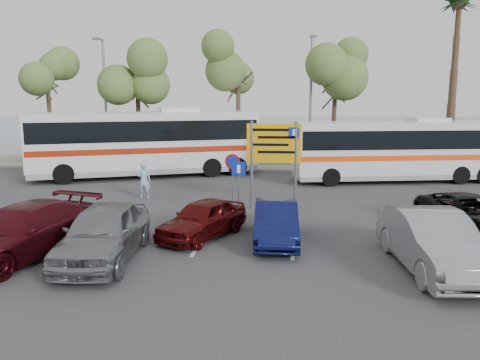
# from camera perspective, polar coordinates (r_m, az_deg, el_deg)

# --- Properties ---
(ground) EXTENTS (120.00, 120.00, 0.00)m
(ground) POSITION_cam_1_polar(r_m,az_deg,el_deg) (16.45, 0.28, -5.95)
(ground) COLOR #343436
(ground) RESTS_ON ground
(kerb_strip) EXTENTS (44.00, 2.40, 0.15)m
(kerb_strip) POSITION_cam_1_polar(r_m,az_deg,el_deg) (30.12, 2.64, 1.48)
(kerb_strip) COLOR gray
(kerb_strip) RESTS_ON ground
(seawall) EXTENTS (48.00, 0.80, 0.60)m
(seawall) POSITION_cam_1_polar(r_m,az_deg,el_deg) (32.07, 2.81, 2.40)
(seawall) COLOR #9F947F
(seawall) RESTS_ON ground
(sea) EXTENTS (140.00, 140.00, 0.00)m
(sea) POSITION_cam_1_polar(r_m,az_deg,el_deg) (75.90, 4.32, 6.52)
(sea) COLOR #44546D
(sea) RESTS_ON ground
(tree_far_left) EXTENTS (3.20, 3.20, 7.60)m
(tree_far_left) POSITION_cam_1_polar(r_m,az_deg,el_deg) (33.56, -22.51, 12.32)
(tree_far_left) COLOR #382619
(tree_far_left) RESTS_ON kerb_strip
(tree_left) EXTENTS (3.20, 3.20, 7.20)m
(tree_left) POSITION_cam_1_polar(r_m,az_deg,el_deg) (31.24, -12.45, 12.47)
(tree_left) COLOR #382619
(tree_left) RESTS_ON kerb_strip
(tree_mid) EXTENTS (3.20, 3.20, 8.00)m
(tree_mid) POSITION_cam_1_polar(r_m,az_deg,el_deg) (29.98, -0.21, 14.06)
(tree_mid) COLOR #382619
(tree_mid) RESTS_ON kerb_strip
(tree_right) EXTENTS (3.20, 3.20, 7.40)m
(tree_right) POSITION_cam_1_polar(r_m,az_deg,el_deg) (29.96, 11.59, 12.93)
(tree_right) COLOR #382619
(tree_right) RESTS_ON kerb_strip
(palm_tree) EXTENTS (4.80, 4.80, 11.20)m
(palm_tree) POSITION_cam_1_polar(r_m,az_deg,el_deg) (31.88, 25.16, 18.73)
(palm_tree) COLOR #382619
(palm_tree) RESTS_ON kerb_strip
(street_lamp_left) EXTENTS (0.45, 1.15, 8.01)m
(street_lamp_left) POSITION_cam_1_polar(r_m,az_deg,el_deg) (31.42, -16.15, 9.73)
(street_lamp_left) COLOR slate
(street_lamp_left) RESTS_ON kerb_strip
(street_lamp_right) EXTENTS (0.45, 1.15, 8.01)m
(street_lamp_right) POSITION_cam_1_polar(r_m,az_deg,el_deg) (29.32, 8.62, 10.02)
(street_lamp_right) COLOR slate
(street_lamp_right) RESTS_ON kerb_strip
(direction_sign) EXTENTS (2.20, 0.12, 3.60)m
(direction_sign) POSITION_cam_1_polar(r_m,az_deg,el_deg) (19.07, 4.15, 3.67)
(direction_sign) COLOR slate
(direction_sign) RESTS_ON ground
(sign_no_stop) EXTENTS (0.60, 0.08, 2.35)m
(sign_no_stop) POSITION_cam_1_polar(r_m,az_deg,el_deg) (18.49, -0.92, 0.82)
(sign_no_stop) COLOR slate
(sign_no_stop) RESTS_ON ground
(sign_parking) EXTENTS (0.50, 0.07, 2.25)m
(sign_parking) POSITION_cam_1_polar(r_m,az_deg,el_deg) (16.90, -0.16, -0.40)
(sign_parking) COLOR slate
(sign_parking) RESTS_ON ground
(lane_markings) EXTENTS (12.02, 4.20, 0.01)m
(lane_markings) POSITION_cam_1_polar(r_m,az_deg,el_deg) (15.64, -4.25, -6.81)
(lane_markings) COLOR silver
(lane_markings) RESTS_ON ground
(coach_bus_left) EXTENTS (12.86, 7.32, 3.98)m
(coach_bus_left) POSITION_cam_1_polar(r_m,az_deg,el_deg) (27.55, -11.36, 4.21)
(coach_bus_left) COLOR silver
(coach_bus_left) RESTS_ON ground
(coach_bus_right) EXTENTS (11.40, 4.38, 3.48)m
(coach_bus_right) POSITION_cam_1_polar(r_m,az_deg,el_deg) (26.77, 18.53, 3.23)
(coach_bus_right) COLOR silver
(coach_bus_right) RESTS_ON ground
(car_silver_a) EXTENTS (2.14, 4.75, 1.58)m
(car_silver_a) POSITION_cam_1_polar(r_m,az_deg,el_deg) (13.75, -16.28, -6.14)
(car_silver_a) COLOR slate
(car_silver_a) RESTS_ON ground
(car_blue) EXTENTS (1.45, 3.87, 1.26)m
(car_blue) POSITION_cam_1_polar(r_m,az_deg,el_deg) (14.88, 4.43, -5.18)
(car_blue) COLOR #0E1343
(car_blue) RESTS_ON ground
(car_maroon) EXTENTS (3.34, 5.52, 1.50)m
(car_maroon) POSITION_cam_1_polar(r_m,az_deg,el_deg) (14.80, -24.99, -5.72)
(car_maroon) COLOR #470B13
(car_maroon) RESTS_ON ground
(car_red) EXTENTS (2.93, 3.95, 1.25)m
(car_red) POSITION_cam_1_polar(r_m,az_deg,el_deg) (15.37, -4.57, -4.71)
(car_red) COLOR #4F0B0B
(car_red) RESTS_ON ground
(suv_black) EXTENTS (2.90, 4.76, 1.23)m
(suv_black) POSITION_cam_1_polar(r_m,az_deg,el_deg) (17.85, 26.12, -3.67)
(suv_black) COLOR black
(suv_black) RESTS_ON ground
(car_silver_b) EXTENTS (2.08, 4.88, 1.56)m
(car_silver_b) POSITION_cam_1_polar(r_m,az_deg,el_deg) (13.41, 22.45, -6.96)
(car_silver_b) COLOR gray
(car_silver_b) RESTS_ON ground
(pedestrian_near) EXTENTS (0.67, 0.50, 1.67)m
(pedestrian_near) POSITION_cam_1_polar(r_m,az_deg,el_deg) (21.60, -11.64, -0.04)
(pedestrian_near) COLOR #8AA8C9
(pedestrian_near) RESTS_ON ground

